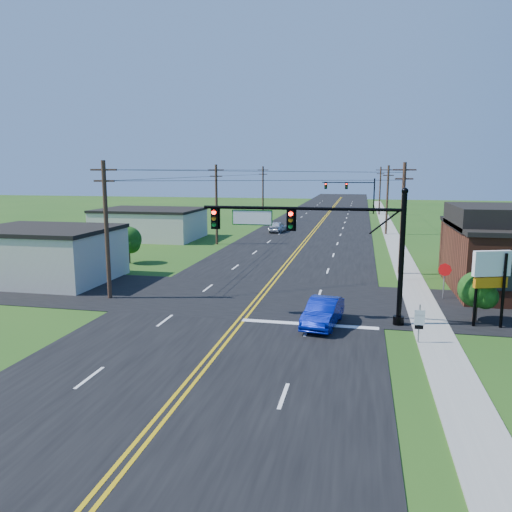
% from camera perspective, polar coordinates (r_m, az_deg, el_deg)
% --- Properties ---
extents(ground, '(260.00, 260.00, 0.00)m').
position_cam_1_polar(ground, '(22.10, -6.56, -12.57)').
color(ground, '#1F4814').
rests_on(ground, ground).
extents(road_main, '(16.00, 220.00, 0.04)m').
position_cam_1_polar(road_main, '(70.15, 6.51, 2.89)').
color(road_main, black).
rests_on(road_main, ground).
extents(road_cross, '(70.00, 10.00, 0.04)m').
position_cam_1_polar(road_cross, '(33.11, 0.06, -4.84)').
color(road_cross, black).
rests_on(road_cross, ground).
extents(sidewalk, '(2.00, 160.00, 0.08)m').
position_cam_1_polar(sidewalk, '(60.05, 15.59, 1.45)').
color(sidewalk, gray).
rests_on(sidewalk, ground).
extents(signal_mast_main, '(11.30, 0.60, 7.48)m').
position_cam_1_polar(signal_mast_main, '(27.67, 7.15, 2.17)').
color(signal_mast_main, black).
rests_on(signal_mast_main, ground).
extents(signal_mast_far, '(10.98, 0.60, 7.48)m').
position_cam_1_polar(signal_mast_far, '(99.44, 10.83, 7.41)').
color(signal_mast_far, black).
rests_on(signal_mast_far, ground).
extents(cream_bldg_near, '(10.20, 8.20, 4.10)m').
position_cam_1_polar(cream_bldg_near, '(41.35, -23.03, 0.21)').
color(cream_bldg_near, beige).
rests_on(cream_bldg_near, ground).
extents(cream_bldg_far, '(12.20, 9.20, 3.70)m').
position_cam_1_polar(cream_bldg_far, '(63.15, -12.04, 3.65)').
color(cream_bldg_far, beige).
rests_on(cream_bldg_far, ground).
extents(utility_pole_left_a, '(1.80, 0.28, 9.00)m').
position_cam_1_polar(utility_pole_left_a, '(33.68, -16.72, 3.14)').
color(utility_pole_left_a, '#3D271B').
rests_on(utility_pole_left_a, ground).
extents(utility_pole_left_b, '(1.80, 0.28, 9.00)m').
position_cam_1_polar(utility_pole_left_b, '(56.80, -4.54, 6.07)').
color(utility_pole_left_b, '#3D271B').
rests_on(utility_pole_left_b, ground).
extents(utility_pole_left_c, '(1.80, 0.28, 9.00)m').
position_cam_1_polar(utility_pole_left_c, '(83.00, 0.80, 7.27)').
color(utility_pole_left_c, '#3D271B').
rests_on(utility_pole_left_c, ground).
extents(utility_pole_right_a, '(1.80, 0.28, 9.00)m').
position_cam_1_polar(utility_pole_right_a, '(41.62, 16.37, 4.35)').
color(utility_pole_right_a, '#3D271B').
rests_on(utility_pole_right_a, ground).
extents(utility_pole_right_b, '(1.80, 0.28, 9.00)m').
position_cam_1_polar(utility_pole_right_b, '(67.51, 14.78, 6.37)').
color(utility_pole_right_b, '#3D271B').
rests_on(utility_pole_right_b, ground).
extents(utility_pole_right_c, '(1.80, 0.28, 9.00)m').
position_cam_1_polar(utility_pole_right_c, '(97.46, 13.98, 7.36)').
color(utility_pole_right_c, '#3D271B').
rests_on(utility_pole_right_c, ground).
extents(tree_right_back, '(3.00, 3.00, 4.10)m').
position_cam_1_polar(tree_right_back, '(46.65, 23.50, 1.86)').
color(tree_right_back, '#3D271B').
rests_on(tree_right_back, ground).
extents(shrub_corner, '(2.00, 2.00, 2.86)m').
position_cam_1_polar(shrub_corner, '(30.25, 23.89, -3.54)').
color(shrub_corner, '#3D271B').
rests_on(shrub_corner, ground).
extents(tree_left, '(2.40, 2.40, 3.37)m').
position_cam_1_polar(tree_left, '(46.62, -14.39, 1.82)').
color(tree_left, '#3D271B').
rests_on(tree_left, ground).
extents(blue_car, '(2.17, 4.61, 1.46)m').
position_cam_1_polar(blue_car, '(27.49, 7.65, -6.46)').
color(blue_car, '#061696').
rests_on(blue_car, ground).
extents(distant_car, '(2.26, 4.44, 1.45)m').
position_cam_1_polar(distant_car, '(68.14, 2.49, 3.33)').
color(distant_car, silver).
rests_on(distant_car, ground).
extents(route_sign, '(0.50, 0.09, 1.99)m').
position_cam_1_polar(route_sign, '(25.62, 18.16, -7.09)').
color(route_sign, slate).
rests_on(route_sign, ground).
extents(stop_sign, '(0.81, 0.33, 2.40)m').
position_cam_1_polar(stop_sign, '(34.83, 20.75, -1.87)').
color(stop_sign, slate).
rests_on(stop_sign, ground).
extents(pylon_sign, '(2.02, 0.93, 4.20)m').
position_cam_1_polar(pylon_sign, '(29.20, 25.29, -1.65)').
color(pylon_sign, black).
rests_on(pylon_sign, ground).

